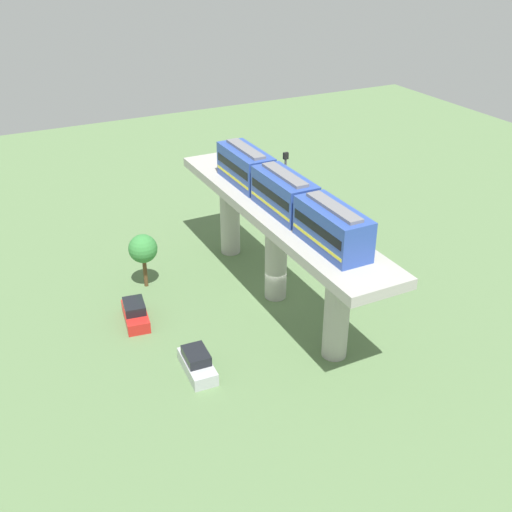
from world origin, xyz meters
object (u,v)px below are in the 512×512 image
(tree_near_viaduct, at_px, (143,249))
(train, at_px, (284,194))
(parked_car_silver, at_px, (197,363))
(signal_post, at_px, (285,206))
(parked_car_red, at_px, (135,313))

(tree_near_viaduct, bearing_deg, train, -39.92)
(parked_car_silver, bearing_deg, tree_near_viaduct, 91.53)
(train, bearing_deg, signal_post, 59.85)
(train, height_order, signal_post, train)
(parked_car_red, distance_m, parked_car_silver, 8.64)
(train, height_order, parked_car_silver, train)
(tree_near_viaduct, relative_size, signal_post, 0.45)
(signal_post, bearing_deg, train, -120.15)
(parked_car_red, height_order, signal_post, signal_post)
(parked_car_silver, distance_m, tree_near_viaduct, 13.78)
(train, xyz_separation_m, parked_car_silver, (-10.06, -5.42, -9.44))
(train, height_order, parked_car_red, train)
(parked_car_red, xyz_separation_m, parked_car_silver, (2.07, -8.38, 0.00))
(train, distance_m, parked_car_silver, 14.82)
(tree_near_viaduct, bearing_deg, parked_car_red, -116.70)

